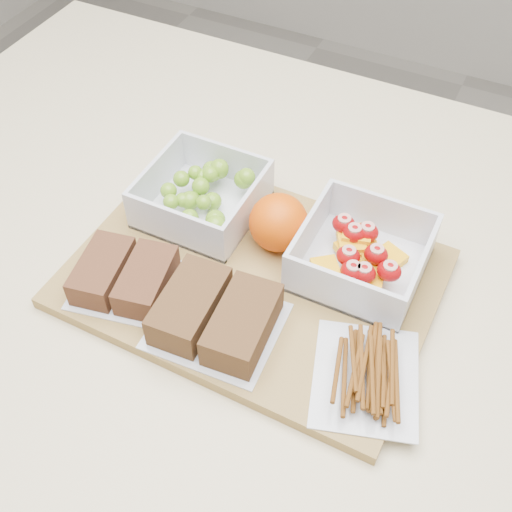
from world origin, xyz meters
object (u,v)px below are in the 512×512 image
object	(u,v)px
fruit_container	(361,256)
pretzel_bag	(367,371)
cutting_board	(253,278)
orange	(279,222)
grape_container	(205,196)
sandwich_bag_center	(216,315)
sandwich_bag_left	(125,276)

from	to	relation	value
fruit_container	pretzel_bag	xyz separation A→B (m)	(0.06, -0.14, -0.01)
cutting_board	orange	world-z (taller)	orange
cutting_board	grape_container	xyz separation A→B (m)	(-0.10, 0.07, 0.03)
grape_container	orange	distance (m)	0.11
sandwich_bag_center	fruit_container	bearing A→B (deg)	52.76
cutting_board	sandwich_bag_center	bearing A→B (deg)	-90.63
fruit_container	grape_container	bearing A→B (deg)	177.99
fruit_container	sandwich_bag_left	distance (m)	0.28
orange	pretzel_bag	size ratio (longest dim) A/B	0.46
grape_container	sandwich_bag_center	size ratio (longest dim) A/B	0.97
orange	sandwich_bag_center	bearing A→B (deg)	-93.03
sandwich_bag_left	pretzel_bag	distance (m)	0.29
grape_container	pretzel_bag	xyz separation A→B (m)	(0.27, -0.15, -0.01)
fruit_container	pretzel_bag	bearing A→B (deg)	-67.15
grape_container	pretzel_bag	bearing A→B (deg)	-28.14
fruit_container	cutting_board	bearing A→B (deg)	-150.34
grape_container	fruit_container	distance (m)	0.21
fruit_container	sandwich_bag_center	bearing A→B (deg)	-127.24
sandwich_bag_center	cutting_board	bearing A→B (deg)	88.43
sandwich_bag_left	fruit_container	bearing A→B (deg)	31.49
orange	sandwich_bag_center	size ratio (longest dim) A/B	0.50
grape_container	fruit_container	world-z (taller)	fruit_container
orange	sandwich_bag_left	distance (m)	0.19
fruit_container	orange	world-z (taller)	orange
orange	sandwich_bag_left	xyz separation A→B (m)	(-0.13, -0.14, -0.02)
fruit_container	sandwich_bag_center	xyz separation A→B (m)	(-0.11, -0.15, -0.00)
cutting_board	pretzel_bag	world-z (taller)	pretzel_bag
fruit_container	pretzel_bag	distance (m)	0.15
fruit_container	orange	xyz separation A→B (m)	(-0.10, -0.00, 0.01)
sandwich_bag_left	pretzel_bag	xyz separation A→B (m)	(0.29, 0.01, -0.00)
cutting_board	fruit_container	distance (m)	0.13
grape_container	sandwich_bag_center	bearing A→B (deg)	-57.04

